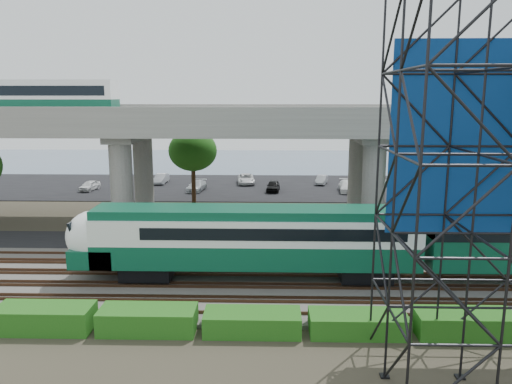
{
  "coord_description": "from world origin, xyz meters",
  "views": [
    {
      "loc": [
        1.75,
        -26.39,
        11.13
      ],
      "look_at": [
        0.91,
        6.0,
        4.83
      ],
      "focal_mm": 35.0,
      "sensor_mm": 36.0,
      "label": 1
    }
  ],
  "objects": [
    {
      "name": "hedge_strip",
      "position": [
        1.01,
        -4.3,
        0.56
      ],
      "size": [
        34.6,
        1.8,
        1.2
      ],
      "color": "#165714",
      "rests_on": "ground"
    },
    {
      "name": "commuter_train",
      "position": [
        3.11,
        2.0,
        2.88
      ],
      "size": [
        29.3,
        3.06,
        4.3
      ],
      "color": "black",
      "rests_on": "rail_tracks"
    },
    {
      "name": "ballast_bed",
      "position": [
        0.0,
        2.0,
        0.1
      ],
      "size": [
        90.0,
        12.0,
        0.2
      ],
      "primitive_type": "cube",
      "color": "slate",
      "rests_on": "ground"
    },
    {
      "name": "ground",
      "position": [
        0.0,
        0.0,
        0.0
      ],
      "size": [
        140.0,
        140.0,
        0.0
      ],
      "primitive_type": "plane",
      "color": "#474233",
      "rests_on": "ground"
    },
    {
      "name": "overpass",
      "position": [
        -1.26,
        16.0,
        8.21
      ],
      "size": [
        80.0,
        12.0,
        12.4
      ],
      "color": "#9E9B93",
      "rests_on": "ground"
    },
    {
      "name": "trees",
      "position": [
        -4.67,
        16.17,
        5.57
      ],
      "size": [
        40.94,
        16.94,
        7.69
      ],
      "color": "#382314",
      "rests_on": "ground"
    },
    {
      "name": "harbor_water",
      "position": [
        0.0,
        56.0,
        0.01
      ],
      "size": [
        140.0,
        40.0,
        0.03
      ],
      "primitive_type": "cube",
      "color": "slate",
      "rests_on": "ground"
    },
    {
      "name": "parked_cars",
      "position": [
        1.06,
        33.52,
        0.68
      ],
      "size": [
        36.98,
        9.55,
        1.28
      ],
      "color": "white",
      "rests_on": "parking_lot"
    },
    {
      "name": "rail_tracks",
      "position": [
        0.0,
        2.0,
        0.28
      ],
      "size": [
        90.0,
        9.52,
        0.16
      ],
      "color": "#472D1E",
      "rests_on": "ballast_bed"
    },
    {
      "name": "service_road",
      "position": [
        0.0,
        10.5,
        0.04
      ],
      "size": [
        90.0,
        5.0,
        0.08
      ],
      "primitive_type": "cube",
      "color": "black",
      "rests_on": "ground"
    },
    {
      "name": "parking_lot",
      "position": [
        0.0,
        34.0,
        0.04
      ],
      "size": [
        90.0,
        18.0,
        0.08
      ],
      "primitive_type": "cube",
      "color": "black",
      "rests_on": "ground"
    },
    {
      "name": "suv",
      "position": [
        -7.88,
        10.46,
        0.78
      ],
      "size": [
        5.27,
        2.91,
        1.4
      ],
      "primitive_type": "imported",
      "rotation": [
        0.0,
        0.0,
        1.45
      ],
      "color": "black",
      "rests_on": "service_road"
    }
  ]
}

